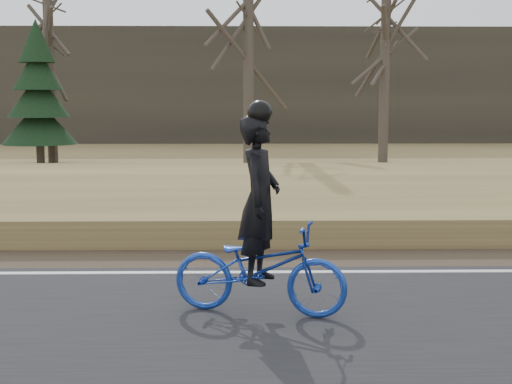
{
  "coord_description": "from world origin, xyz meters",
  "views": [
    {
      "loc": [
        -0.62,
        -9.03,
        2.36
      ],
      "look_at": [
        -0.44,
        0.5,
        1.1
      ],
      "focal_mm": 50.0,
      "sensor_mm": 36.0,
      "label": 1
    }
  ],
  "objects": [
    {
      "name": "ground",
      "position": [
        0.0,
        0.0,
        0.0
      ],
      "size": [
        120.0,
        120.0,
        0.0
      ],
      "primitive_type": "plane",
      "color": "#96864C",
      "rests_on": "ground"
    },
    {
      "name": "road",
      "position": [
        0.0,
        -2.5,
        0.03
      ],
      "size": [
        120.0,
        6.0,
        0.06
      ],
      "primitive_type": "cube",
      "color": "black",
      "rests_on": "ground"
    },
    {
      "name": "edge_line",
      "position": [
        0.0,
        0.2,
        0.07
      ],
      "size": [
        120.0,
        0.12,
        0.01
      ],
      "primitive_type": "cube",
      "color": "silver",
      "rests_on": "road"
    },
    {
      "name": "shoulder",
      "position": [
        0.0,
        1.2,
        0.02
      ],
      "size": [
        120.0,
        1.6,
        0.04
      ],
      "primitive_type": "cube",
      "color": "#473A2B",
      "rests_on": "ground"
    },
    {
      "name": "embankment",
      "position": [
        0.0,
        4.2,
        0.22
      ],
      "size": [
        120.0,
        5.0,
        0.44
      ],
      "primitive_type": "cube",
      "color": "#96864C",
      "rests_on": "ground"
    },
    {
      "name": "ballast",
      "position": [
        0.0,
        8.0,
        0.23
      ],
      "size": [
        120.0,
        3.0,
        0.45
      ],
      "primitive_type": "cube",
      "color": "slate",
      "rests_on": "ground"
    },
    {
      "name": "railroad",
      "position": [
        0.0,
        8.0,
        0.53
      ],
      "size": [
        120.0,
        2.4,
        0.29
      ],
      "color": "black",
      "rests_on": "ballast"
    },
    {
      "name": "treeline_backdrop",
      "position": [
        0.0,
        30.0,
        3.0
      ],
      "size": [
        120.0,
        4.0,
        6.0
      ],
      "primitive_type": "cube",
      "color": "#383328",
      "rests_on": "ground"
    },
    {
      "name": "cyclist",
      "position": [
        -0.44,
        -1.6,
        0.78
      ],
      "size": [
        1.99,
        1.13,
        2.28
      ],
      "rotation": [
        0.0,
        0.0,
        1.31
      ],
      "color": "#1738A0",
      "rests_on": "road"
    },
    {
      "name": "bare_tree_left",
      "position": [
        -7.63,
        17.34,
        3.48
      ],
      "size": [
        0.36,
        0.36,
        6.96
      ],
      "primitive_type": "cylinder",
      "color": "#4C4338",
      "rests_on": "ground"
    },
    {
      "name": "bare_tree_near_left",
      "position": [
        -0.43,
        14.35,
        3.83
      ],
      "size": [
        0.36,
        0.36,
        7.66
      ],
      "primitive_type": "cylinder",
      "color": "#4C4338",
      "rests_on": "ground"
    },
    {
      "name": "bare_tree_center",
      "position": [
        4.58,
        17.24,
        3.68
      ],
      "size": [
        0.36,
        0.36,
        7.37
      ],
      "primitive_type": "cylinder",
      "color": "#4C4338",
      "rests_on": "ground"
    },
    {
      "name": "conifer",
      "position": [
        -7.71,
        15.99,
        2.39
      ],
      "size": [
        2.6,
        2.6,
        5.06
      ],
      "color": "#4C4338",
      "rests_on": "ground"
    }
  ]
}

